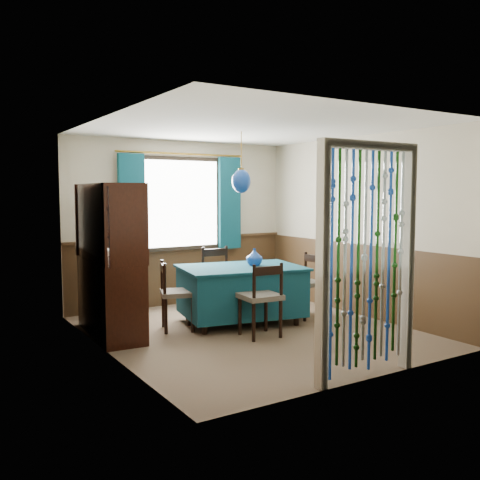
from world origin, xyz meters
TOP-DOWN VIEW (x-y plane):
  - floor at (0.00, 0.00)m, footprint 4.00×4.00m
  - ceiling at (0.00, 0.00)m, footprint 4.00×4.00m
  - wall_back at (0.00, 2.00)m, footprint 3.60×0.00m
  - wall_front at (0.00, -2.00)m, footprint 3.60×0.00m
  - wall_left at (-1.80, 0.00)m, footprint 0.00×4.00m
  - wall_right at (1.80, 0.00)m, footprint 0.00×4.00m
  - wainscot_back at (0.00, 1.99)m, footprint 3.60×0.00m
  - wainscot_front at (0.00, -1.99)m, footprint 3.60×0.00m
  - wainscot_left at (-1.79, 0.00)m, footprint 0.00×4.00m
  - wainscot_right at (1.79, 0.00)m, footprint 0.00×4.00m
  - window at (0.00, 1.95)m, footprint 1.32×0.12m
  - doorway at (0.00, -1.94)m, footprint 1.16×0.12m
  - dining_table at (0.13, 0.44)m, footprint 1.74×1.36m
  - chair_near at (-0.04, -0.27)m, footprint 0.48×0.46m
  - chair_far at (0.21, 1.14)m, footprint 0.48×0.46m
  - chair_left at (-0.77, 0.57)m, footprint 0.52×0.54m
  - chair_right at (1.08, 0.26)m, footprint 0.45×0.47m
  - sideboard at (-1.54, 0.77)m, footprint 0.56×1.42m
  - pendant_lamp at (0.13, 0.44)m, footprint 0.25×0.25m
  - vase_table at (0.33, 0.43)m, footprint 0.21×0.21m
  - bowl_shelf at (-1.48, 0.52)m, footprint 0.24×0.24m
  - vase_sideboard at (-1.48, 1.13)m, footprint 0.22×0.22m

SIDE VIEW (x-z plane):
  - floor at x=0.00m, z-range 0.00..0.00m
  - dining_table at x=0.13m, z-range 0.06..0.81m
  - chair_left at x=-0.77m, z-range 0.03..0.90m
  - chair_right at x=1.08m, z-range 0.03..0.91m
  - chair_near at x=-0.04m, z-range 0.03..0.93m
  - chair_far at x=0.21m, z-range 0.03..0.96m
  - wainscot_back at x=0.00m, z-range -1.30..2.30m
  - wainscot_front at x=0.00m, z-range -1.30..2.30m
  - wainscot_left at x=-1.79m, z-range -1.50..2.50m
  - wainscot_right at x=1.79m, z-range -1.50..2.50m
  - sideboard at x=-1.54m, z-range -0.29..1.54m
  - vase_table at x=0.33m, z-range 0.75..0.96m
  - vase_sideboard at x=-1.48m, z-range 0.91..1.10m
  - doorway at x=0.00m, z-range -0.04..2.14m
  - wall_back at x=0.00m, z-range -0.55..3.05m
  - wall_front at x=0.00m, z-range -0.55..3.05m
  - wall_left at x=-1.80m, z-range -0.75..3.25m
  - wall_right at x=1.80m, z-range -0.75..3.25m
  - bowl_shelf at x=-1.48m, z-range 1.25..1.30m
  - window at x=0.00m, z-range 0.84..2.26m
  - pendant_lamp at x=0.13m, z-range 1.47..2.26m
  - ceiling at x=0.00m, z-range 2.50..2.50m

